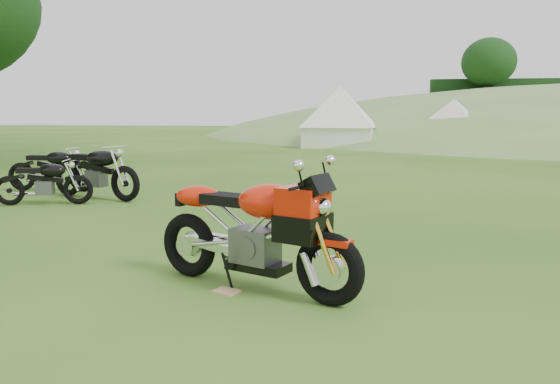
% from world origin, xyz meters
% --- Properties ---
extents(ground, '(120.00, 120.00, 0.00)m').
position_xyz_m(ground, '(0.00, 0.00, 0.00)').
color(ground, '#2A5011').
rests_on(ground, ground).
extents(sport_motorcycle, '(2.25, 1.37, 1.32)m').
position_xyz_m(sport_motorcycle, '(0.35, -1.12, 0.66)').
color(sport_motorcycle, red).
rests_on(sport_motorcycle, ground).
extents(plywood_board, '(0.29, 0.27, 0.02)m').
position_xyz_m(plywood_board, '(0.11, -1.26, 0.01)').
color(plywood_board, tan).
rests_on(plywood_board, ground).
extents(vintage_moto_a, '(1.75, 0.86, 0.90)m').
position_xyz_m(vintage_moto_a, '(-4.52, 2.99, 0.45)').
color(vintage_moto_a, black).
rests_on(vintage_moto_a, ground).
extents(vintage_moto_b, '(1.95, 0.56, 1.02)m').
position_xyz_m(vintage_moto_b, '(-5.37, 4.62, 0.51)').
color(vintage_moto_b, black).
rests_on(vintage_moto_b, ground).
extents(vintage_moto_c, '(2.21, 1.15, 1.14)m').
position_xyz_m(vintage_moto_c, '(-3.92, 3.80, 0.57)').
color(vintage_moto_c, black).
rests_on(vintage_moto_c, ground).
extents(tent_left, '(3.47, 3.47, 2.83)m').
position_xyz_m(tent_left, '(-0.12, 20.90, 1.41)').
color(tent_left, white).
rests_on(tent_left, ground).
extents(tent_mid, '(3.66, 3.66, 2.45)m').
position_xyz_m(tent_mid, '(5.35, 21.77, 1.23)').
color(tent_mid, silver).
rests_on(tent_mid, ground).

